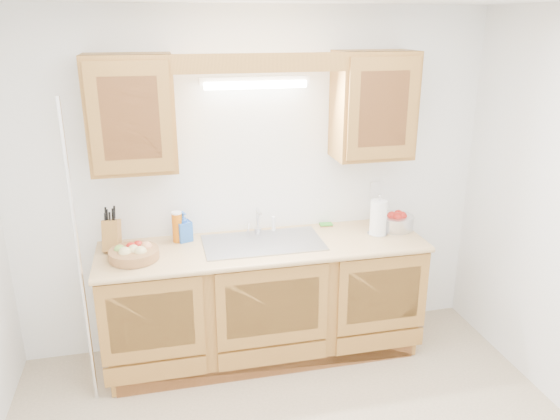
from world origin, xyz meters
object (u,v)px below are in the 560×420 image
object	(u,v)px
fruit_basket	(134,253)
knife_block	(112,234)
apple_bowl	(396,221)
paper_towel	(378,218)

from	to	relation	value
fruit_basket	knife_block	world-z (taller)	knife_block
knife_block	apple_bowl	size ratio (longest dim) A/B	0.89
fruit_basket	apple_bowl	world-z (taller)	apple_bowl
fruit_basket	paper_towel	world-z (taller)	paper_towel
paper_towel	fruit_basket	bearing A→B (deg)	-178.32
paper_towel	apple_bowl	size ratio (longest dim) A/B	0.89
apple_bowl	paper_towel	bearing A→B (deg)	-156.25
fruit_basket	knife_block	bearing A→B (deg)	126.58
paper_towel	apple_bowl	xyz separation A→B (m)	(0.18, 0.08, -0.07)
fruit_basket	apple_bowl	xyz separation A→B (m)	(1.92, 0.13, 0.02)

